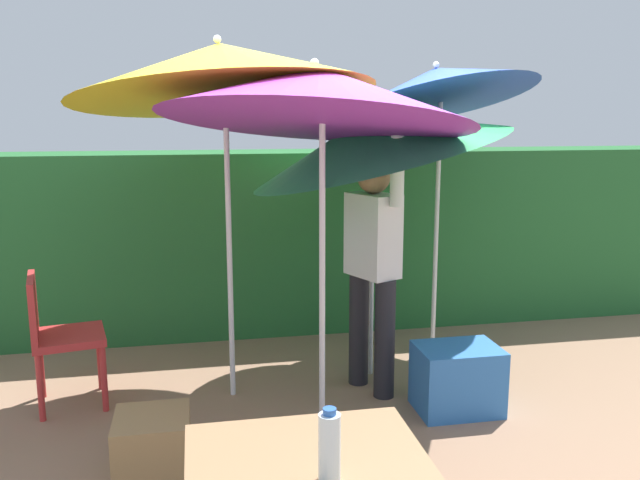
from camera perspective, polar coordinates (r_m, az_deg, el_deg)
ground_plane at (r=4.30m, az=0.79°, el=-15.31°), size 24.00×24.00×0.00m
hedge_row at (r=5.90m, az=-3.07°, el=0.02°), size 8.00×0.70×1.58m
umbrella_rainbow at (r=3.77m, az=-0.14°, el=12.42°), size 1.84×1.83×2.35m
umbrella_orange at (r=4.28m, az=-8.56°, el=14.33°), size 1.95×1.95×2.51m
umbrella_yellow at (r=4.59m, az=4.76°, el=8.91°), size 1.86×1.83×2.15m
umbrella_navy at (r=5.22m, az=10.23°, el=13.08°), size 1.54×1.50×2.51m
person_vendor at (r=4.45m, az=4.59°, el=-1.67°), size 0.35×0.54×1.88m
chair_plastic at (r=4.62m, az=-21.88°, el=-7.40°), size 0.52×0.52×0.89m
cooler_box at (r=4.43m, az=11.82°, el=-11.70°), size 0.53×0.39×0.43m
crate_cardboard at (r=3.76m, az=-14.31°, el=-16.88°), size 0.39×0.39×0.33m
bottle_water at (r=2.12m, az=0.83°, el=-17.48°), size 0.07×0.07×0.24m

